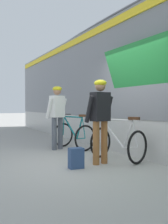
% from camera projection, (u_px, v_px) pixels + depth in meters
% --- Properties ---
extents(ground_plane, '(80.00, 80.00, 0.00)m').
position_uv_depth(ground_plane, '(91.00, 163.00, 5.62)').
color(ground_plane, '#A09E99').
extents(train_car, '(3.31, 17.84, 3.88)m').
position_uv_depth(train_car, '(151.00, 81.00, 7.91)').
color(train_car, slate).
rests_on(train_car, ground).
extents(cyclist_near_in_dark, '(0.64, 0.37, 1.76)m').
position_uv_depth(cyclist_near_in_dark, '(100.00, 114.00, 5.51)').
color(cyclist_near_in_dark, '#935B2D').
rests_on(cyclist_near_in_dark, ground).
extents(cyclist_far_in_white, '(0.66, 0.44, 1.76)m').
position_uv_depth(cyclist_far_in_white, '(57.00, 112.00, 7.36)').
color(cyclist_far_in_white, '#4C515B').
rests_on(cyclist_far_in_white, ground).
extents(bicycle_near_white, '(1.01, 1.24, 0.99)m').
position_uv_depth(bicycle_near_white, '(118.00, 143.00, 5.86)').
color(bicycle_near_white, black).
rests_on(bicycle_near_white, ground).
extents(bicycle_far_teal, '(0.93, 1.20, 0.99)m').
position_uv_depth(bicycle_far_teal, '(74.00, 135.00, 7.45)').
color(bicycle_far_teal, black).
rests_on(bicycle_far_teal, ground).
extents(backpack_on_platform, '(0.29, 0.19, 0.40)m').
position_uv_depth(backpack_on_platform, '(76.00, 158.00, 5.15)').
color(backpack_on_platform, navy).
rests_on(backpack_on_platform, ground).
extents(water_bottle_near_the_bikes, '(0.07, 0.07, 0.18)m').
position_uv_depth(water_bottle_near_the_bikes, '(94.00, 146.00, 7.32)').
color(water_bottle_near_the_bikes, silver).
rests_on(water_bottle_near_the_bikes, ground).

